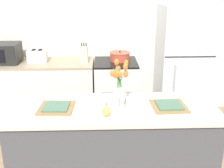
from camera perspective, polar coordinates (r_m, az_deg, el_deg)
back_wall at (r=4.25m, az=-0.84°, el=12.05°), size 5.20×0.08×2.70m
kitchen_island at (r=2.66m, az=0.19°, el=-13.77°), size 1.80×0.66×0.93m
back_counter at (r=4.20m, az=-15.27°, el=-1.56°), size 1.68×0.60×0.89m
stove_range at (r=4.09m, az=0.74°, el=-1.42°), size 0.60×0.61×0.89m
refrigerator at (r=4.12m, az=14.10°, el=3.82°), size 0.68×0.67×1.66m
flower_vase at (r=2.33m, az=1.44°, el=-1.32°), size 0.15×0.19×0.42m
pear_figurine at (r=2.26m, az=-1.16°, el=-5.46°), size 0.07×0.07×0.11m
plate_setting_left at (r=2.45m, az=-11.24°, el=-4.67°), size 0.30×0.30×0.02m
plate_setting_right at (r=2.48m, az=11.51°, el=-4.34°), size 0.30×0.30×0.02m
toaster at (r=4.05m, az=-14.89°, el=5.55°), size 0.28×0.18×0.17m
cooking_pot at (r=3.99m, az=1.60°, el=5.62°), size 0.28×0.28×0.15m
microwave at (r=4.15m, az=-21.52°, el=5.85°), size 0.48×0.37×0.27m
knife_block at (r=3.94m, az=-5.67°, el=6.09°), size 0.10×0.14×0.27m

